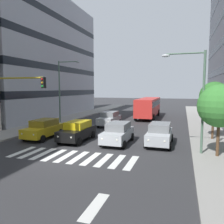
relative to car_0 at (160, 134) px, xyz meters
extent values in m
plane|color=#2D2D30|center=(5.23, 5.12, -0.89)|extent=(180.00, 180.00, 0.00)
cube|color=#ADB2BC|center=(20.53, -13.75, 8.57)|extent=(8.31, 25.25, 18.91)
cube|color=black|center=(20.53, -13.75, 2.90)|extent=(8.35, 25.29, 0.90)
cube|color=black|center=(20.53, -13.75, 6.68)|extent=(8.35, 25.29, 0.90)
cube|color=black|center=(20.53, -13.75, 10.46)|extent=(8.35, 25.29, 0.90)
cube|color=black|center=(20.53, -13.75, 14.24)|extent=(8.35, 25.29, 0.90)
cube|color=silver|center=(1.18, 5.12, -0.88)|extent=(0.45, 2.80, 0.01)
cube|color=silver|center=(2.08, 5.12, -0.88)|extent=(0.45, 2.80, 0.01)
cube|color=silver|center=(2.98, 5.12, -0.88)|extent=(0.45, 2.80, 0.01)
cube|color=silver|center=(3.88, 5.12, -0.88)|extent=(0.45, 2.80, 0.01)
cube|color=silver|center=(4.78, 5.12, -0.88)|extent=(0.45, 2.80, 0.01)
cube|color=silver|center=(5.68, 5.12, -0.88)|extent=(0.45, 2.80, 0.01)
cube|color=silver|center=(6.58, 5.12, -0.88)|extent=(0.45, 2.80, 0.01)
cube|color=silver|center=(7.48, 5.12, -0.88)|extent=(0.45, 2.80, 0.01)
cube|color=silver|center=(8.38, 5.12, -0.88)|extent=(0.45, 2.80, 0.01)
cube|color=silver|center=(9.28, 5.12, -0.88)|extent=(0.45, 2.80, 0.01)
cube|color=silver|center=(1.41, 10.62, -0.88)|extent=(0.50, 2.20, 0.01)
cube|color=#B2B7BC|center=(0.00, 0.05, -0.17)|extent=(1.80, 4.40, 0.80)
cube|color=slate|center=(0.00, -0.15, 0.53)|extent=(1.58, 2.46, 0.60)
cylinder|color=black|center=(-0.90, 1.50, -0.57)|extent=(0.22, 0.64, 0.64)
cylinder|color=black|center=(0.90, 1.50, -0.57)|extent=(0.22, 0.64, 0.64)
cylinder|color=black|center=(-0.90, -1.40, -0.57)|extent=(0.22, 0.64, 0.64)
cylinder|color=black|center=(0.90, -1.40, -0.57)|extent=(0.22, 0.64, 0.64)
sphere|color=white|center=(-0.58, 2.20, -0.09)|extent=(0.18, 0.18, 0.18)
sphere|color=white|center=(0.58, 2.20, -0.09)|extent=(0.18, 0.18, 0.18)
cube|color=#B2B7BC|center=(3.35, 0.68, -0.17)|extent=(1.80, 4.40, 0.80)
cube|color=slate|center=(3.35, 0.48, 0.53)|extent=(1.58, 2.46, 0.60)
cylinder|color=black|center=(2.45, 2.13, -0.57)|extent=(0.22, 0.64, 0.64)
cylinder|color=black|center=(4.25, 2.13, -0.57)|extent=(0.22, 0.64, 0.64)
cylinder|color=black|center=(2.45, -0.77, -0.57)|extent=(0.22, 0.64, 0.64)
cylinder|color=black|center=(4.25, -0.77, -0.57)|extent=(0.22, 0.64, 0.64)
sphere|color=white|center=(2.77, 2.83, -0.09)|extent=(0.18, 0.18, 0.18)
sphere|color=white|center=(3.92, 2.83, -0.09)|extent=(0.18, 0.18, 0.18)
cube|color=black|center=(6.95, 0.89, -0.17)|extent=(1.80, 4.40, 0.80)
cube|color=yellow|center=(6.95, 0.69, 0.53)|extent=(1.58, 2.46, 0.60)
cylinder|color=black|center=(6.05, 2.34, -0.57)|extent=(0.22, 0.64, 0.64)
cylinder|color=black|center=(7.85, 2.34, -0.57)|extent=(0.22, 0.64, 0.64)
cylinder|color=black|center=(6.05, -0.57, -0.57)|extent=(0.22, 0.64, 0.64)
cylinder|color=black|center=(7.85, -0.57, -0.57)|extent=(0.22, 0.64, 0.64)
sphere|color=white|center=(6.38, 3.04, -0.09)|extent=(0.18, 0.18, 0.18)
sphere|color=white|center=(7.53, 3.04, -0.09)|extent=(0.18, 0.18, 0.18)
cube|color=gold|center=(10.39, 0.83, -0.17)|extent=(1.80, 4.40, 0.80)
cube|color=olive|center=(10.39, 0.63, 0.53)|extent=(1.58, 2.46, 0.60)
cylinder|color=black|center=(9.49, 2.28, -0.57)|extent=(0.22, 0.64, 0.64)
cylinder|color=black|center=(11.29, 2.28, -0.57)|extent=(0.22, 0.64, 0.64)
cylinder|color=black|center=(9.49, -0.62, -0.57)|extent=(0.22, 0.64, 0.64)
cylinder|color=black|center=(11.29, -0.62, -0.57)|extent=(0.22, 0.64, 0.64)
sphere|color=white|center=(9.81, 2.98, -0.09)|extent=(0.18, 0.18, 0.18)
sphere|color=white|center=(10.96, 2.98, -0.09)|extent=(0.18, 0.18, 0.18)
cube|color=#B2B7BC|center=(6.77, -7.54, -0.17)|extent=(1.80, 4.40, 0.80)
cube|color=slate|center=(6.77, -7.74, 0.53)|extent=(1.58, 2.46, 0.60)
cylinder|color=black|center=(5.87, -6.09, -0.57)|extent=(0.22, 0.64, 0.64)
cylinder|color=black|center=(7.67, -6.09, -0.57)|extent=(0.22, 0.64, 0.64)
cylinder|color=black|center=(5.87, -8.99, -0.57)|extent=(0.22, 0.64, 0.64)
cylinder|color=black|center=(7.67, -8.99, -0.57)|extent=(0.22, 0.64, 0.64)
sphere|color=white|center=(6.19, -5.39, -0.09)|extent=(0.18, 0.18, 0.18)
sphere|color=white|center=(7.35, -5.39, -0.09)|extent=(0.18, 0.18, 0.18)
cube|color=red|center=(3.35, -16.48, 0.86)|extent=(2.50, 10.50, 2.50)
cube|color=black|center=(3.35, -16.48, 1.41)|extent=(2.52, 9.87, 0.80)
cylinder|color=black|center=(2.10, -12.80, -0.39)|extent=(0.28, 1.00, 1.00)
cylinder|color=black|center=(4.60, -12.80, -0.39)|extent=(0.28, 1.00, 1.00)
cylinder|color=black|center=(2.10, -19.63, -0.39)|extent=(0.28, 1.00, 1.00)
cylinder|color=black|center=(4.60, -19.63, -0.39)|extent=(0.28, 1.00, 1.00)
cylinder|color=#AD991E|center=(10.02, 4.75, 4.41)|extent=(4.94, 0.12, 0.12)
cube|color=black|center=(7.55, 4.75, 4.06)|extent=(0.24, 0.28, 0.76)
sphere|color=red|center=(7.55, 4.90, 4.30)|extent=(0.14, 0.14, 0.14)
sphere|color=orange|center=(7.55, 4.90, 4.06)|extent=(0.14, 0.14, 0.14)
sphere|color=green|center=(7.55, 4.90, 3.82)|extent=(0.14, 0.14, 0.14)
cylinder|color=#4C6B56|center=(-3.02, 2.18, 2.71)|extent=(0.16, 0.16, 6.89)
cylinder|color=#4C6B56|center=(-1.76, 2.18, 6.00)|extent=(2.51, 0.10, 0.10)
ellipsoid|color=#B7BCC1|center=(-0.50, 2.18, 5.90)|extent=(0.56, 0.28, 0.20)
cylinder|color=#4C6B56|center=(13.49, -7.43, 3.20)|extent=(0.16, 0.16, 7.86)
cylinder|color=#4C6B56|center=(12.15, -7.43, 6.98)|extent=(2.68, 0.10, 0.10)
ellipsoid|color=#B7BCC1|center=(10.80, -7.43, 6.88)|extent=(0.56, 0.28, 0.20)
cylinder|color=#513823|center=(-3.98, 2.53, 0.49)|extent=(0.20, 0.20, 2.46)
sphere|color=#387F33|center=(-3.98, 2.53, 2.55)|extent=(2.77, 2.77, 2.77)
cylinder|color=#513823|center=(-4.29, -2.88, 0.77)|extent=(0.20, 0.20, 3.01)
sphere|color=#2D6B28|center=(-4.29, -2.88, 3.02)|extent=(2.48, 2.48, 2.48)
camera|label=1|loc=(-1.72, 18.35, 3.69)|focal=36.20mm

